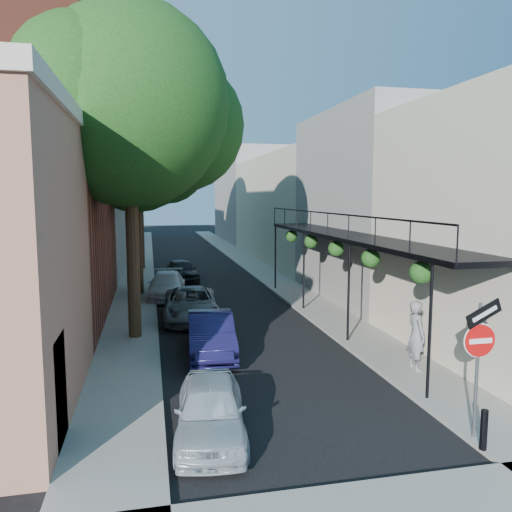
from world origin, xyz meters
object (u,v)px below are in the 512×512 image
oak_near (142,111)px  bollard (484,430)px  parked_car_d (167,285)px  pedestrian (416,335)px  sign_post (480,346)px  oak_far (145,147)px  parked_car_c (191,304)px  parked_car_b (211,334)px  parked_car_e (182,270)px  oak_mid (144,155)px  parked_car_a (211,409)px

oak_near → bollard: bearing=-56.9°
parked_car_d → pedestrian: bearing=-56.8°
sign_post → bollard: sign_post is taller
oak_near → oak_far: bearing=90.0°
sign_post → oak_near: oak_near is taller
parked_car_c → pedestrian: (5.69, -7.53, 0.47)m
sign_post → parked_car_b: 8.31m
bollard → parked_car_d: (-5.46, 16.69, 0.10)m
parked_car_e → oak_far: bearing=102.4°
oak_mid → oak_far: 9.12m
sign_post → bollard: bearing=-108.6°
oak_far → parked_car_d: 12.68m
oak_near → oak_far: (0.01, 17.01, 0.38)m
oak_far → oak_mid: bearing=-90.4°
parked_car_d → parked_car_e: 4.80m
parked_car_a → parked_car_d: (-0.38, 14.84, 0.02)m
parked_car_a → parked_car_b: parked_car_b is taller
parked_car_b → parked_car_d: 9.46m
parked_car_e → pedestrian: bearing=-79.7°
sign_post → parked_car_e: sign_post is taller
parked_car_d → bollard: bearing=-66.6°
bollard → parked_car_b: 8.51m
parked_car_e → pedestrian: pedestrian is taller
oak_near → parked_car_a: 10.82m
oak_near → pedestrian: size_ratio=5.76×
parked_car_c → oak_far: bearing=99.7°
parked_car_e → parked_car_c: bearing=-99.0°
bollard → pedestrian: pedestrian is taller
parked_car_b → parked_car_c: 4.64m
sign_post → parked_car_d: size_ratio=0.70×
parked_car_c → sign_post: bearing=-64.1°
parked_car_d → pedestrian: 13.92m
oak_far → parked_car_c: oak_far is taller
oak_near → parked_car_a: bearing=-80.7°
parked_car_a → pedestrian: (6.12, 2.54, 0.51)m
parked_car_c → oak_mid: bearing=110.2°
oak_mid → parked_car_a: (1.35, -15.88, -6.45)m
parked_car_a → parked_car_c: size_ratio=0.76×
oak_mid → parked_car_d: bearing=-47.3°
bollard → parked_car_b: bearing=121.1°
oak_near → parked_car_d: oak_near is taller
oak_near → pedestrian: oak_near is taller
parked_car_e → parked_car_a: bearing=-99.5°
oak_mid → parked_car_b: oak_mid is taller
bollard → pedestrian: 4.55m
bollard → parked_car_c: size_ratio=0.17×
parked_car_a → pedestrian: pedestrian is taller
oak_far → parked_car_d: (0.90, -10.08, -7.64)m
bollard → oak_far: size_ratio=0.07×
parked_car_a → parked_car_b: (0.67, 5.44, 0.06)m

